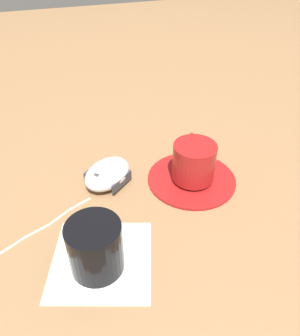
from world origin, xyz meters
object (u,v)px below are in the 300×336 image
at_px(saucer, 191,178).
at_px(drinking_glass, 95,247).
at_px(computer_mouse, 108,174).
at_px(coffee_cup, 194,161).

distance_m(saucer, drinking_glass, 0.24).
relative_size(computer_mouse, drinking_glass, 1.54).
distance_m(saucer, computer_mouse, 0.15).
height_order(computer_mouse, drinking_glass, drinking_glass).
bearing_deg(computer_mouse, drinking_glass, -18.02).
bearing_deg(drinking_glass, saucer, 122.16).
bearing_deg(drinking_glass, coffee_cup, 122.03).
bearing_deg(computer_mouse, saucer, 72.83).
bearing_deg(coffee_cup, saucer, -96.51).
bearing_deg(computer_mouse, coffee_cup, 72.90).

